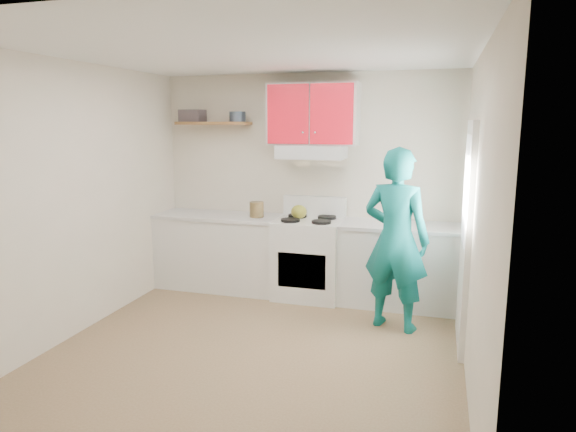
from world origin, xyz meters
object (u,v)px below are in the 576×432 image
(tin, at_px, (238,117))
(person, at_px, (396,240))
(stove, at_px, (309,258))
(crock, at_px, (257,210))
(kettle, at_px, (299,212))

(tin, height_order, person, tin)
(tin, distance_m, person, 2.43)
(stove, bearing_deg, tin, 171.38)
(crock, height_order, person, person)
(tin, bearing_deg, person, -22.22)
(kettle, bearing_deg, stove, -17.65)
(stove, height_order, kettle, kettle)
(crock, bearing_deg, person, -21.38)
(tin, relative_size, crock, 0.96)
(person, bearing_deg, crock, -5.80)
(kettle, height_order, crock, crock)
(stove, height_order, crock, crock)
(crock, distance_m, person, 1.81)
(kettle, bearing_deg, person, -24.88)
(kettle, relative_size, crock, 0.92)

